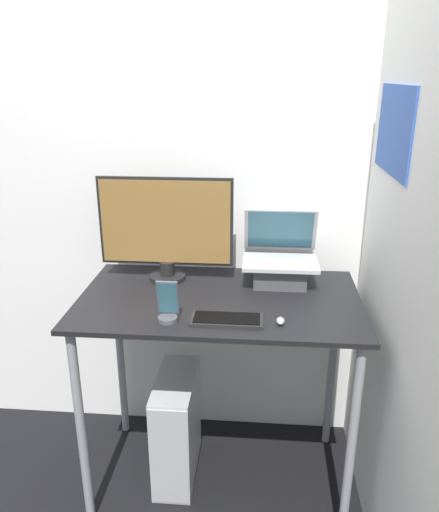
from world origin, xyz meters
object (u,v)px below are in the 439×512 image
Objects in this scene: keyboard at (227,320)px; computer_tower at (177,427)px; laptop at (280,265)px; mouse at (280,321)px; cell_phone at (168,307)px; monitor at (166,229)px.

computer_tower is at bearing 137.64° from keyboard.
mouse is (-0.01, -0.38, -0.07)m from laptop.
cell_phone is (-0.42, -0.39, -0.03)m from laptop.
computer_tower is (-0.44, 0.22, -0.68)m from mouse.
mouse reaches higher than computer_tower.
cell_phone is at bearing -179.01° from mouse.
computer_tower is (-0.24, 0.22, -0.67)m from keyboard.
keyboard is (-0.20, -0.38, -0.08)m from laptop.
mouse is (0.20, 0.00, 0.00)m from keyboard.
mouse is 0.10× the size of computer_tower.
monitor is at bearing 141.70° from mouse.
cell_phone is 0.31× the size of computer_tower.
cell_phone is at bearing -137.36° from laptop.
computer_tower is (-0.03, 0.23, -0.72)m from cell_phone.
laptop is 1.20× the size of keyboard.
monitor is 2.19× the size of keyboard.
laptop is 0.57m from cell_phone.
cell_phone is (-0.22, -0.01, 0.04)m from keyboard.
monitor is 1.14× the size of computer_tower.
cell_phone is at bearing -178.25° from keyboard.
monitor is 0.53m from keyboard.
mouse is at bearing -90.92° from laptop.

